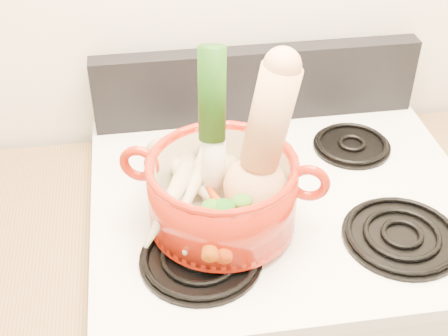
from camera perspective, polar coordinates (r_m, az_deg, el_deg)
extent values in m
cube|color=white|center=(1.29, 5.42, -2.95)|extent=(0.78, 0.67, 0.03)
cube|color=black|center=(1.47, 3.00, 7.67)|extent=(0.76, 0.05, 0.18)
cylinder|color=black|center=(1.13, -2.12, -8.15)|extent=(0.22, 0.22, 0.02)
cylinder|color=black|center=(1.22, 15.96, -5.92)|extent=(0.22, 0.22, 0.02)
cylinder|color=black|center=(1.36, -3.67, 0.80)|extent=(0.17, 0.17, 0.02)
cylinder|color=black|center=(1.43, 11.62, 2.15)|extent=(0.17, 0.17, 0.02)
cylinder|color=#A71B0A|center=(1.15, -0.15, -2.28)|extent=(0.35, 0.35, 0.14)
torus|color=#A71B0A|center=(1.15, -7.75, 0.41)|extent=(0.08, 0.04, 0.08)
torus|color=#A71B0A|center=(1.11, 7.75, -1.35)|extent=(0.08, 0.04, 0.08)
cylinder|color=silver|center=(1.11, -1.00, 3.75)|extent=(0.07, 0.10, 0.32)
ellipsoid|color=tan|center=(1.24, -0.85, 0.07)|extent=(0.10, 0.08, 0.05)
cone|color=beige|center=(1.16, -3.57, -2.88)|extent=(0.07, 0.25, 0.07)
cone|color=beige|center=(1.16, -3.89, -2.34)|extent=(0.15, 0.19, 0.06)
cone|color=beige|center=(1.19, -3.42, -0.60)|extent=(0.15, 0.20, 0.06)
cone|color=beige|center=(1.13, -5.15, -3.28)|extent=(0.13, 0.19, 0.06)
cone|color=#EFE4C2|center=(1.17, -2.31, -0.45)|extent=(0.14, 0.23, 0.07)
cone|color=red|center=(1.12, 0.40, -5.22)|extent=(0.08, 0.17, 0.05)
cone|color=#C54A09|center=(1.10, -1.22, -5.45)|extent=(0.05, 0.15, 0.04)
cone|color=#C8510A|center=(1.13, -0.27, -3.65)|extent=(0.07, 0.16, 0.04)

